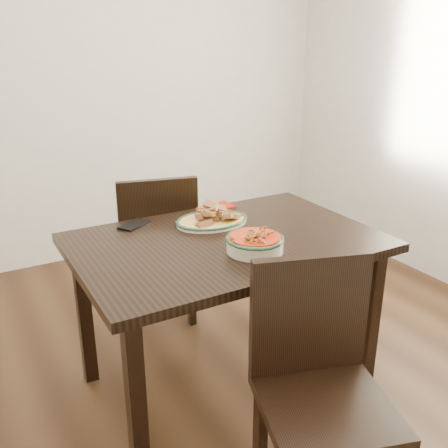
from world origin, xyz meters
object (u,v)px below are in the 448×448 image
dining_table (226,257)px  smartphone (134,225)px  noodle_bowl (255,241)px  chair_far (157,242)px  chair_near (318,375)px  fish_plate (212,214)px

dining_table → smartphone: size_ratio=8.68×
noodle_bowl → dining_table: bearing=99.8°
chair_far → smartphone: (-0.24, -0.33, 0.26)m
noodle_bowl → chair_near: bearing=-97.1°
smartphone → noodle_bowl: bearing=-90.0°
chair_far → fish_plate: chair_far is taller
chair_far → noodle_bowl: 0.91m
chair_near → smartphone: 1.09m
chair_near → fish_plate: chair_near is taller
fish_plate → chair_near: bearing=-94.5°
fish_plate → noodle_bowl: bearing=-91.0°
chair_near → dining_table: bearing=105.0°
fish_plate → smartphone: (-0.33, 0.14, -0.04)m
dining_table → fish_plate: size_ratio=3.74×
dining_table → chair_far: bearing=94.9°
dining_table → chair_near: 0.70m
chair_far → smartphone: bearing=67.8°
noodle_bowl → smartphone: size_ratio=1.61×
noodle_bowl → chair_far: bearing=95.9°
smartphone → fish_plate: bearing=-55.0°
chair_near → fish_plate: (0.07, 0.89, 0.30)m
dining_table → smartphone: (-0.30, 0.35, 0.09)m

